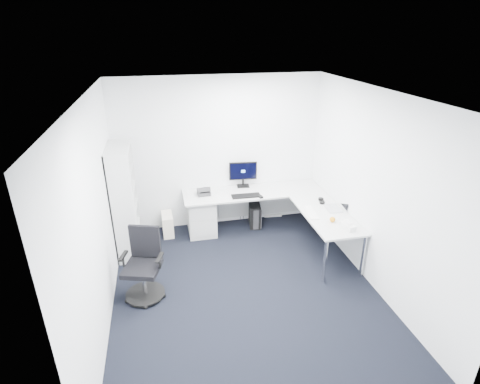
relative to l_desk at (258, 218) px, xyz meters
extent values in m
plane|color=black|center=(-0.55, -1.40, -0.36)|extent=(4.20, 4.20, 0.00)
plane|color=white|center=(-0.55, -1.40, 2.34)|extent=(4.20, 4.20, 0.00)
cube|color=white|center=(-0.55, 0.70, 0.99)|extent=(3.60, 0.02, 2.70)
cube|color=white|center=(-0.55, -3.50, 0.99)|extent=(3.60, 0.02, 2.70)
cube|color=white|center=(-2.35, -1.40, 0.99)|extent=(0.02, 4.20, 2.70)
cube|color=white|center=(1.25, -1.40, 0.99)|extent=(0.02, 4.20, 2.70)
cube|color=#BBBDBD|center=(-0.94, 0.38, 0.00)|extent=(0.48, 0.59, 0.73)
cube|color=black|center=(0.05, 0.44, -0.15)|extent=(0.26, 0.46, 0.42)
cube|color=beige|center=(-1.54, 0.44, -0.17)|extent=(0.20, 0.41, 0.39)
cube|color=silver|center=(0.48, 0.68, -0.34)|extent=(0.35, 0.09, 0.04)
cube|color=black|center=(-0.18, 0.16, 0.38)|extent=(0.50, 0.19, 0.02)
cube|color=black|center=(0.05, 0.06, 0.38)|extent=(0.07, 0.10, 0.03)
cube|color=silver|center=(0.67, -0.66, 0.37)|extent=(0.19, 0.48, 0.02)
sphere|color=orange|center=(0.87, -1.01, 0.41)|extent=(0.08, 0.08, 0.08)
cube|color=silver|center=(1.00, -1.25, 0.40)|extent=(0.17, 0.25, 0.08)
camera|label=1|loc=(-1.54, -5.54, 3.03)|focal=28.00mm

